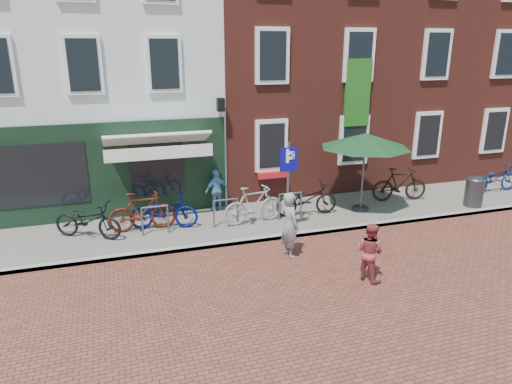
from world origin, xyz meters
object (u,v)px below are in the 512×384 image
object	(u,v)px
woman	(290,225)
bicycle_1	(142,211)
cafe_person	(217,190)
bicycle_4	(306,199)
bicycle_3	(253,205)
bicycle_5	(400,184)
parasol	(366,138)
bicycle_6	(495,178)
boy	(370,252)
bicycle_2	(164,211)
litter_bin	(475,190)
parking_sign	(288,174)
bicycle_0	(88,220)

from	to	relation	value
woman	bicycle_1	bearing A→B (deg)	41.94
cafe_person	bicycle_4	xyz separation A→B (m)	(2.53, -1.23, -0.16)
bicycle_3	woman	bearing A→B (deg)	179.49
bicycle_1	bicycle_5	size ratio (longest dim) A/B	1.00
parasol	bicycle_6	distance (m)	5.76
boy	bicycle_4	xyz separation A→B (m)	(0.22, 4.07, -0.07)
bicycle_2	cafe_person	bearing A→B (deg)	-47.49
bicycle_3	bicycle_5	bearing A→B (deg)	-91.67
cafe_person	bicycle_5	size ratio (longest dim) A/B	0.71
litter_bin	bicycle_2	distance (m)	9.91
woman	bicycle_5	bearing A→B (deg)	-72.15
bicycle_6	parasol	bearing A→B (deg)	90.48
parasol	bicycle_4	world-z (taller)	parasol
parking_sign	bicycle_0	world-z (taller)	parking_sign
woman	bicycle_6	size ratio (longest dim) A/B	0.87
cafe_person	bicycle_3	xyz separation A→B (m)	(0.78, -1.39, -0.10)
parking_sign	woman	world-z (taller)	parking_sign
bicycle_4	parking_sign	bearing A→B (deg)	140.77
litter_bin	bicycle_3	xyz separation A→B (m)	(-7.29, 0.70, 0.02)
bicycle_0	bicycle_5	xyz separation A→B (m)	(9.89, 0.21, 0.06)
cafe_person	bicycle_4	distance (m)	2.82
bicycle_5	bicycle_6	size ratio (longest dim) A/B	0.97
litter_bin	cafe_person	world-z (taller)	cafe_person
bicycle_3	bicycle_1	bearing A→B (deg)	75.70
bicycle_1	bicycle_3	xyz separation A→B (m)	(3.15, -0.40, 0.00)
litter_bin	bicycle_0	bearing A→B (deg)	175.22
parking_sign	bicycle_2	xyz separation A→B (m)	(-3.26, 1.34, -1.19)
parasol	bicycle_6	world-z (taller)	parasol
bicycle_2	bicycle_6	size ratio (longest dim) A/B	1.00
litter_bin	parasol	size ratio (longest dim) A/B	0.38
bicycle_3	litter_bin	bearing A→B (deg)	-102.61
parasol	bicycle_3	world-z (taller)	parasol
bicycle_3	bicycle_4	world-z (taller)	bicycle_3
cafe_person	bicycle_3	distance (m)	1.60
litter_bin	woman	bearing A→B (deg)	-167.83
bicycle_5	parking_sign	bearing A→B (deg)	118.01
woman	bicycle_5	xyz separation A→B (m)	(5.03, 2.72, -0.18)
bicycle_0	bicycle_5	bearing A→B (deg)	-59.46
cafe_person	bicycle_1	xyz separation A→B (m)	(-2.36, -0.99, -0.10)
bicycle_2	bicycle_4	xyz separation A→B (m)	(4.31, -0.23, 0.00)
parking_sign	boy	distance (m)	3.27
bicycle_0	bicycle_2	distance (m)	2.04
litter_bin	bicycle_1	size ratio (longest dim) A/B	0.57
cafe_person	bicycle_4	size ratio (longest dim) A/B	0.69
cafe_person	woman	bearing A→B (deg)	88.95
parasol	bicycle_2	size ratio (longest dim) A/B	1.44
bicycle_1	bicycle_4	bearing A→B (deg)	-92.91
parking_sign	cafe_person	xyz separation A→B (m)	(-1.48, 2.34, -1.03)
cafe_person	bicycle_2	size ratio (longest dim) A/B	0.69
bicycle_2	boy	bearing A→B (deg)	-123.25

